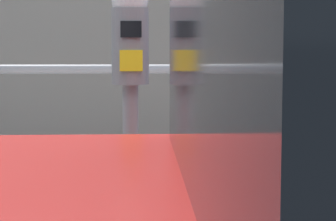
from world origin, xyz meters
name	(u,v)px	position (x,y,z in m)	size (l,w,h in m)	color
parking_meter	(130,84)	(-0.30, 0.50, 1.23)	(0.16, 0.17, 1.54)	slate
pedestrian_at_meter	(254,106)	(0.27, 0.74, 1.11)	(0.59, 0.70, 1.71)	slate
background_railing	(184,113)	(0.00, 1.97, 0.94)	(24.06, 0.06, 1.12)	gray
backdrop_wall	(172,33)	(0.00, 4.20, 1.44)	(32.00, 0.50, 2.88)	gray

